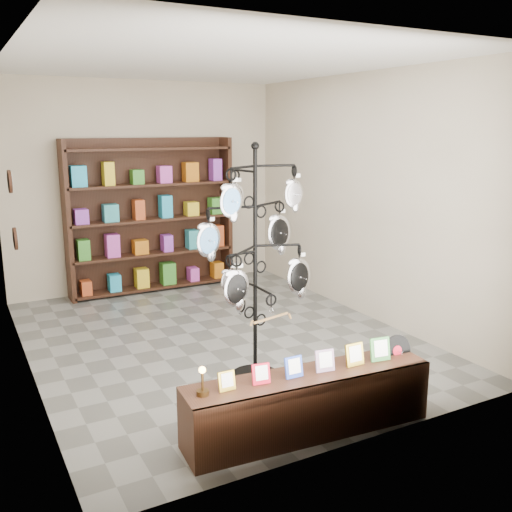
% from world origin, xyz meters
% --- Properties ---
extents(ground, '(5.00, 5.00, 0.00)m').
position_xyz_m(ground, '(0.00, 0.00, 0.00)').
color(ground, slate).
rests_on(ground, ground).
extents(room_envelope, '(5.00, 5.00, 5.00)m').
position_xyz_m(room_envelope, '(0.00, 0.00, 1.85)').
color(room_envelope, beige).
rests_on(room_envelope, ground).
extents(display_tree, '(1.14, 1.06, 2.22)m').
position_xyz_m(display_tree, '(-0.12, -1.11, 1.28)').
color(display_tree, black).
rests_on(display_tree, ground).
extents(front_shelf, '(2.03, 0.56, 0.71)m').
position_xyz_m(front_shelf, '(-0.23, -2.20, 0.25)').
color(front_shelf, black).
rests_on(front_shelf, ground).
extents(back_shelving, '(2.42, 0.36, 2.20)m').
position_xyz_m(back_shelving, '(0.00, 2.30, 1.03)').
color(back_shelving, black).
rests_on(back_shelving, ground).
extents(wall_clocks, '(0.03, 0.24, 0.84)m').
position_xyz_m(wall_clocks, '(-1.97, 0.80, 1.50)').
color(wall_clocks, black).
rests_on(wall_clocks, ground).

